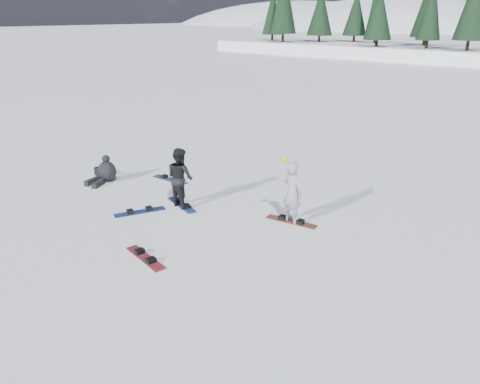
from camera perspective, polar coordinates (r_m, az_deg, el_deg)
name	(u,v)px	position (r m, az deg, el deg)	size (l,w,h in m)	color
ground	(212,229)	(12.81, -3.46, -4.55)	(420.00, 420.00, 0.00)	white
snowboarder_woman	(292,192)	(12.95, 6.40, -0.05)	(0.70, 0.51, 1.92)	#9C9CA1
snowboarder_man	(180,177)	(14.14, -7.31, 1.79)	(0.88, 0.69, 1.82)	black
seated_rider	(106,172)	(16.90, -16.05, 2.40)	(0.84, 1.22, 0.95)	black
gear_bag	(101,172)	(17.66, -16.56, 2.40)	(0.45, 0.30, 0.30)	black
snowboard_woman	(291,222)	(13.29, 6.26, -3.61)	(1.50, 0.28, 0.03)	#954020
snowboard_man	(182,205)	(14.45, -7.14, -1.56)	(1.50, 0.28, 0.03)	#1A4791
snowboard_loose_b	(145,258)	(11.56, -11.45, -7.89)	(1.50, 0.28, 0.03)	maroon
snowboard_loose_a	(140,212)	(14.15, -12.12, -2.39)	(1.50, 0.28, 0.03)	navy
snowboard_loose_c	(170,180)	(16.69, -8.53, 1.49)	(1.50, 0.28, 0.03)	#1B5896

